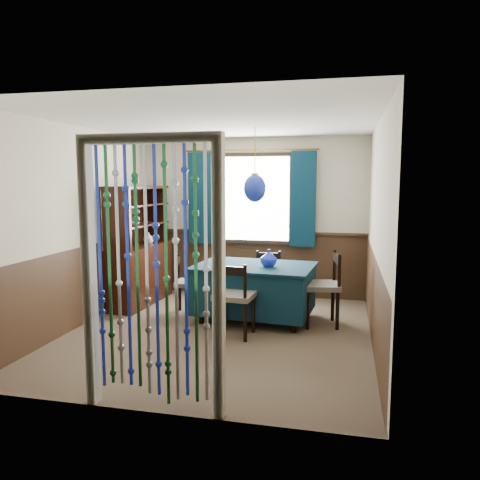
% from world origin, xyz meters
% --- Properties ---
extents(floor, '(4.00, 4.00, 0.00)m').
position_xyz_m(floor, '(0.00, 0.00, 0.00)').
color(floor, brown).
rests_on(floor, ground).
extents(ceiling, '(4.00, 4.00, 0.00)m').
position_xyz_m(ceiling, '(0.00, 0.00, 2.50)').
color(ceiling, silver).
rests_on(ceiling, ground).
extents(wall_back, '(3.60, 0.00, 3.60)m').
position_xyz_m(wall_back, '(0.00, 2.00, 1.25)').
color(wall_back, beige).
rests_on(wall_back, ground).
extents(wall_front, '(3.60, 0.00, 3.60)m').
position_xyz_m(wall_front, '(0.00, -2.00, 1.25)').
color(wall_front, beige).
rests_on(wall_front, ground).
extents(wall_left, '(0.00, 4.00, 4.00)m').
position_xyz_m(wall_left, '(-1.80, 0.00, 1.25)').
color(wall_left, beige).
rests_on(wall_left, ground).
extents(wall_right, '(0.00, 4.00, 4.00)m').
position_xyz_m(wall_right, '(1.80, 0.00, 1.25)').
color(wall_right, beige).
rests_on(wall_right, ground).
extents(wainscot_back, '(3.60, 0.00, 3.60)m').
position_xyz_m(wainscot_back, '(0.00, 1.99, 0.50)').
color(wainscot_back, '#392415').
rests_on(wainscot_back, ground).
extents(wainscot_front, '(3.60, 0.00, 3.60)m').
position_xyz_m(wainscot_front, '(0.00, -1.99, 0.50)').
color(wainscot_front, '#392415').
rests_on(wainscot_front, ground).
extents(wainscot_left, '(0.00, 4.00, 4.00)m').
position_xyz_m(wainscot_left, '(-1.79, 0.00, 0.50)').
color(wainscot_left, '#392415').
rests_on(wainscot_left, ground).
extents(wainscot_right, '(0.00, 4.00, 4.00)m').
position_xyz_m(wainscot_right, '(1.79, 0.00, 0.50)').
color(wainscot_right, '#392415').
rests_on(wainscot_right, ground).
extents(window, '(1.32, 0.12, 1.42)m').
position_xyz_m(window, '(0.00, 1.95, 1.55)').
color(window, black).
rests_on(window, wall_back).
extents(doorway, '(1.16, 0.12, 2.18)m').
position_xyz_m(doorway, '(0.00, -1.94, 1.05)').
color(doorway, silver).
rests_on(doorway, ground).
extents(dining_table, '(1.61, 1.18, 0.73)m').
position_xyz_m(dining_table, '(0.31, 0.65, 0.43)').
color(dining_table, '#0A2434').
rests_on(dining_table, floor).
extents(chair_near, '(0.47, 0.46, 0.90)m').
position_xyz_m(chair_near, '(0.20, -0.08, 0.48)').
color(chair_near, black).
rests_on(chair_near, floor).
extents(chair_far, '(0.42, 0.41, 0.81)m').
position_xyz_m(chair_far, '(0.38, 1.27, 0.43)').
color(chair_far, black).
rests_on(chair_far, floor).
extents(chair_left, '(0.46, 0.48, 0.81)m').
position_xyz_m(chair_left, '(-0.65, 0.72, 0.43)').
color(chair_left, black).
rests_on(chair_left, floor).
extents(chair_right, '(0.52, 0.54, 0.94)m').
position_xyz_m(chair_right, '(1.21, 0.62, 0.50)').
color(chair_right, black).
rests_on(chair_right, floor).
extents(sideboard, '(0.53, 1.36, 1.75)m').
position_xyz_m(sideboard, '(-1.55, 1.09, 0.61)').
color(sideboard, black).
rests_on(sideboard, floor).
extents(pendant_lamp, '(0.29, 0.29, 0.94)m').
position_xyz_m(pendant_lamp, '(0.31, 0.65, 1.74)').
color(pendant_lamp, olive).
rests_on(pendant_lamp, ceiling).
extents(vase_table, '(0.24, 0.24, 0.20)m').
position_xyz_m(vase_table, '(0.51, 0.59, 0.83)').
color(vase_table, '#16299B').
rests_on(vase_table, dining_table).
extents(bowl_shelf, '(0.27, 0.27, 0.05)m').
position_xyz_m(bowl_shelf, '(-1.49, 0.84, 1.22)').
color(bowl_shelf, beige).
rests_on(bowl_shelf, sideboard).
extents(vase_sideboard, '(0.21, 0.21, 0.18)m').
position_xyz_m(vase_sideboard, '(-1.49, 1.36, 0.97)').
color(vase_sideboard, beige).
rests_on(vase_sideboard, sideboard).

